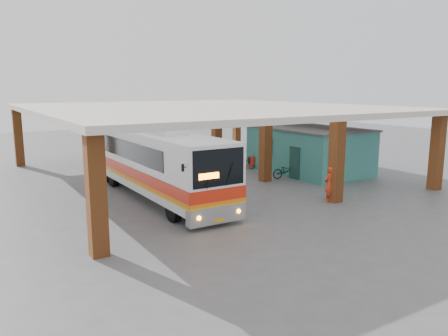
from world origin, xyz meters
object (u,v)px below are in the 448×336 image
at_px(motorcycle, 286,170).
at_px(pedestrian, 330,184).
at_px(coach_bus, 156,163).
at_px(red_chair, 251,163).

bearing_deg(motorcycle, pedestrian, 172.10).
bearing_deg(coach_bus, motorcycle, 0.74).
xyz_separation_m(coach_bus, pedestrian, (7.19, -5.61, -0.95)).
relative_size(motorcycle, red_chair, 2.18).
distance_m(motorcycle, pedestrian, 6.15).
distance_m(motorcycle, red_chair, 4.08).
xyz_separation_m(coach_bus, motorcycle, (9.15, 0.21, -1.37)).
bearing_deg(pedestrian, motorcycle, -116.75).
height_order(pedestrian, red_chair, pedestrian).
height_order(coach_bus, pedestrian, coach_bus).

